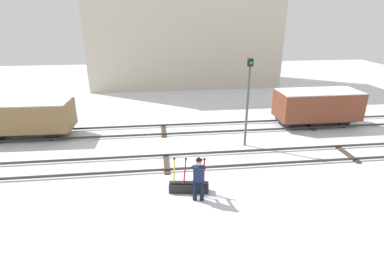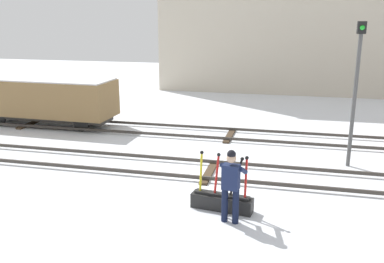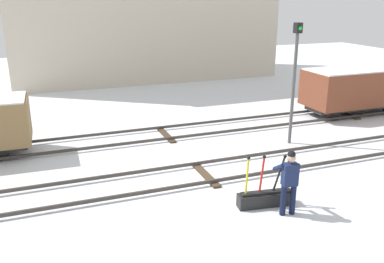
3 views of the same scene
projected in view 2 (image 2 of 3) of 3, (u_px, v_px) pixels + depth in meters
The scene contains 7 objects.
ground_plane at pixel (209, 173), 12.77m from camera, with size 60.00×60.00×0.00m, color silver.
track_main_line at pixel (209, 170), 12.74m from camera, with size 44.00×1.94×0.18m.
track_siding_near at pixel (230, 134), 16.64m from camera, with size 44.00×1.94×0.18m.
switch_lever_frame at pixel (222, 200), 10.31m from camera, with size 1.56×0.57×1.45m.
rail_worker at pixel (231, 182), 9.51m from camera, with size 0.60×0.67×1.74m.
signal_post at pixel (356, 82), 12.71m from camera, with size 0.24×0.32×4.45m.
freight_car_near_switch at pixel (44, 98), 18.14m from camera, with size 6.21×2.11×2.05m.
Camera 2 is at (2.25, -11.78, 4.57)m, focal length 39.53 mm.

